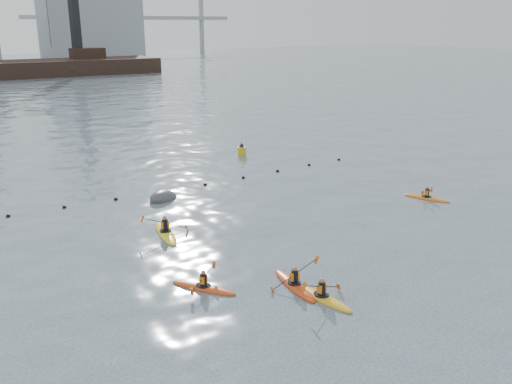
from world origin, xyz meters
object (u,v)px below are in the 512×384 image
kayaker_1 (321,296)px  kayaker_0 (294,284)px  kayaker_4 (427,198)px  kayaker_2 (204,287)px  kayaker_3 (165,232)px  mooring_buoy (164,199)px  nav_buoy (242,151)px

kayaker_1 → kayaker_0: bearing=93.8°
kayaker_1 → kayaker_4: bearing=17.5°
kayaker_0 → kayaker_4: bearing=27.5°
kayaker_1 → kayaker_4: 14.77m
kayaker_2 → kayaker_4: (16.84, 3.09, -0.00)m
kayaker_0 → kayaker_3: bearing=112.1°
kayaker_1 → mooring_buoy: size_ratio=1.42×
nav_buoy → mooring_buoy: bearing=-144.2°
kayaker_0 → kayaker_1: bearing=-70.8°
kayaker_0 → kayaker_3: 8.40m
kayaker_0 → nav_buoy: bearing=71.8°
nav_buoy → kayaker_2: bearing=-125.1°
kayaker_4 → kayaker_2: bearing=-12.4°
kayaker_2 → kayaker_3: kayaker_3 is taller
kayaker_4 → mooring_buoy: bearing=-55.5°
kayaker_4 → kayaker_0: bearing=-3.1°
kayaker_4 → mooring_buoy: kayaker_4 is taller
mooring_buoy → kayaker_2: bearing=-106.0°
kayaker_2 → kayaker_3: (1.11, 6.32, 0.02)m
kayaker_0 → kayaker_1: 1.41m
kayaker_1 → kayaker_3: kayaker_3 is taller
mooring_buoy → kayaker_4: bearing=-32.7°
kayaker_2 → kayaker_3: bearing=46.3°
kayaker_0 → kayaker_3: kayaker_3 is taller
kayaker_1 → nav_buoy: bearing=58.4°
kayaker_3 → nav_buoy: size_ratio=2.91×
kayaker_1 → kayaker_3: 9.80m
kayaker_1 → kayaker_2: 4.72m
kayaker_2 → kayaker_3: 6.42m
kayaker_4 → nav_buoy: nav_buoy is taller
kayaker_4 → mooring_buoy: 16.01m
mooring_buoy → kayaker_0: bearing=-90.7°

